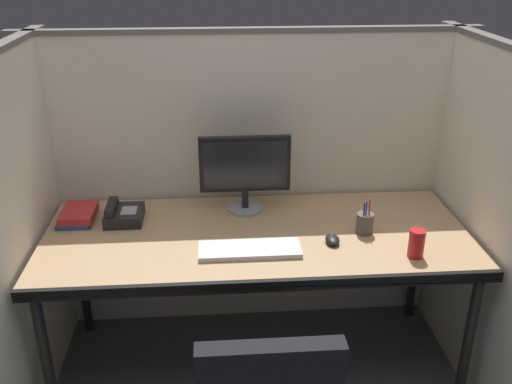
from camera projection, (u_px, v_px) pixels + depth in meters
name	position (u px, v px, depth m)	size (l,w,h in m)	color
cubicle_partition_rear	(250.00, 184.00, 2.89)	(2.21, 0.06, 1.57)	beige
cubicle_partition_left	(21.00, 243.00, 2.33)	(0.06, 1.41, 1.57)	beige
cubicle_partition_right	(484.00, 226.00, 2.47)	(0.06, 1.41, 1.57)	beige
desk	(257.00, 244.00, 2.52)	(1.90, 0.80, 0.74)	tan
monitor_center	(245.00, 169.00, 2.64)	(0.43, 0.17, 0.37)	gray
keyboard_main	(250.00, 250.00, 2.35)	(0.43, 0.15, 0.02)	silver
computer_mouse	(332.00, 239.00, 2.42)	(0.06, 0.10, 0.04)	black
desk_phone	(123.00, 214.00, 2.61)	(0.17, 0.19, 0.09)	black
book_stack	(78.00, 215.00, 2.61)	(0.16, 0.21, 0.06)	#1E478C
soda_can	(416.00, 243.00, 2.30)	(0.07, 0.07, 0.12)	red
pen_cup	(365.00, 223.00, 2.49)	(0.08, 0.08, 0.17)	#4C4742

